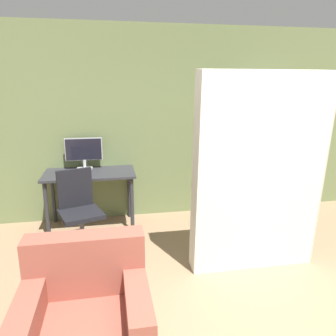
% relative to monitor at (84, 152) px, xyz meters
% --- Properties ---
extents(wall_back, '(8.00, 0.06, 2.70)m').
position_rel_monitor_xyz_m(wall_back, '(1.34, 0.15, 0.34)').
color(wall_back, '#6B7A4C').
rests_on(wall_back, ground).
extents(desk, '(1.18, 0.65, 0.77)m').
position_rel_monitor_xyz_m(desk, '(0.07, -0.20, -0.35)').
color(desk, '#2D2D33').
rests_on(desk, ground).
extents(monitor, '(0.49, 0.21, 0.43)m').
position_rel_monitor_xyz_m(monitor, '(0.00, 0.00, 0.00)').
color(monitor, '#B7B7BC').
rests_on(monitor, desk).
extents(office_chair, '(0.56, 0.56, 0.96)m').
position_rel_monitor_xyz_m(office_chair, '(-0.02, -0.89, -0.61)').
color(office_chair, '#4C4C51').
rests_on(office_chair, ground).
extents(bookshelf, '(0.64, 0.26, 1.80)m').
position_rel_monitor_xyz_m(bookshelf, '(2.54, 0.02, -0.08)').
color(bookshelf, beige).
rests_on(bookshelf, ground).
extents(mattress_near, '(1.32, 0.35, 2.03)m').
position_rel_monitor_xyz_m(mattress_near, '(1.81, -1.55, 0.00)').
color(mattress_near, silver).
rests_on(mattress_near, ground).
extents(armchair, '(0.85, 0.80, 0.85)m').
position_rel_monitor_xyz_m(armchair, '(0.13, -2.51, -0.69)').
color(armchair, '#934C3D').
rests_on(armchair, ground).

